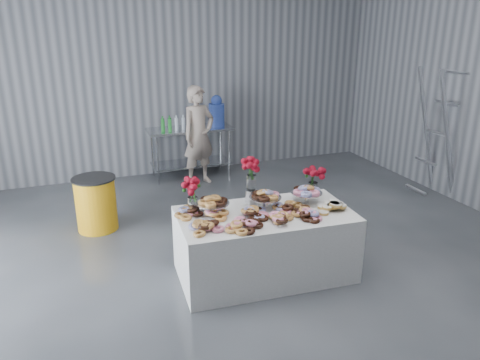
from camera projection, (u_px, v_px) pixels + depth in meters
The scene contains 17 objects.
ground at pixel (260, 300), 4.84m from camera, with size 9.00×9.00×0.00m, color #34373C.
room_walls at pixel (231, 33), 3.94m from camera, with size 8.04×9.04×4.02m.
display_table at pixel (265, 244), 5.21m from camera, with size 1.90×1.00×0.75m, color white.
prep_table at pixel (191, 143), 8.38m from camera, with size 1.50×0.60×0.90m.
donut_mounds at pixel (267, 211), 5.03m from camera, with size 1.80×0.80×0.09m, color #C19346, non-canonical shape.
cake_stand_left at pixel (213, 202), 5.02m from camera, with size 0.36×0.36×0.17m.
cake_stand_mid at pixel (265, 196), 5.19m from camera, with size 0.36×0.36×0.17m.
cake_stand_right at pixel (307, 191), 5.33m from camera, with size 0.36×0.36×0.17m.
danish_pile at pixel (334, 206), 5.14m from camera, with size 0.48×0.48×0.11m, color white, non-canonical shape.
bouquet_left at pixel (192, 187), 5.01m from camera, with size 0.26×0.26×0.42m.
bouquet_right at pixel (314, 173), 5.45m from camera, with size 0.26×0.26×0.42m.
bouquet_center at pixel (251, 171), 5.26m from camera, with size 0.26×0.26×0.57m.
water_jug at pixel (217, 112), 8.37m from camera, with size 0.28×0.28×0.55m.
drink_bottles at pixel (173, 123), 8.05m from camera, with size 0.54×0.08×0.27m, color #268C33, non-canonical shape.
person at pixel (199, 136), 7.96m from camera, with size 0.62×0.41×1.70m, color #CC8C93.
trash_barrel at pixel (96, 204), 6.34m from camera, with size 0.58×0.58×0.74m.
stepladder at pixel (436, 133), 7.34m from camera, with size 0.24×0.52×2.09m, color silver, non-canonical shape.
Camera 1 is at (-1.64, -3.82, 2.78)m, focal length 35.00 mm.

